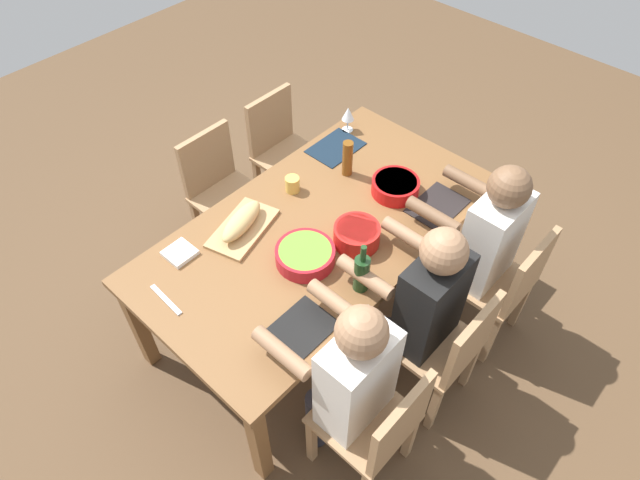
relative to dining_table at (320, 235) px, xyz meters
The scene contains 24 objects.
ground_plane 0.67m from the dining_table, ahead, with size 8.00×8.00×0.00m, color brown.
dining_table is the anchor object (origin of this frame).
chair_near_center 0.87m from the dining_table, 90.00° to the right, with size 0.40×0.40×0.85m.
diner_near_center 0.67m from the dining_table, 90.00° to the right, with size 0.41×0.53×1.20m.
chair_near_right 1.03m from the dining_table, 57.56° to the right, with size 0.40×0.40×0.85m.
diner_near_right 0.86m from the dining_table, 51.00° to the right, with size 0.41×0.53×1.20m.
chair_far_right 1.03m from the dining_table, 57.56° to the left, with size 0.40×0.40×0.85m.
chair_near_left 1.03m from the dining_table, 122.44° to the right, with size 0.40×0.40×0.85m.
diner_near_left 0.86m from the dining_table, 129.00° to the right, with size 0.41×0.53×1.20m.
chair_far_center 0.87m from the dining_table, 90.00° to the left, with size 0.40×0.40×0.85m.
serving_bowl_pasta 0.51m from the dining_table, 15.40° to the right, with size 0.26×0.26×0.09m.
serving_bowl_salad 0.27m from the dining_table, 154.44° to the right, with size 0.30×0.30×0.08m.
serving_bowl_fruit 0.26m from the dining_table, 78.87° to the right, with size 0.24×0.24×0.11m.
cutting_board 0.41m from the dining_table, 136.50° to the left, with size 0.40×0.22×0.02m, color tan.
bread_loaf 0.43m from the dining_table, 136.50° to the left, with size 0.32×0.11×0.09m, color tan.
wine_bottle 0.48m from the dining_table, 111.66° to the right, with size 0.08×0.08×0.29m.
beer_bottle 0.48m from the dining_table, 22.37° to the left, with size 0.06×0.06×0.22m, color brown.
wine_glass 0.87m from the dining_table, 30.95° to the left, with size 0.08×0.08×0.17m.
placemat_near_right 0.66m from the dining_table, 34.40° to the right, with size 0.32×0.23×0.01m, color black.
placemat_far_right 0.66m from the dining_table, 34.40° to the left, with size 0.32×0.23×0.01m, color #142333.
placemat_near_left 0.66m from the dining_table, 145.60° to the right, with size 0.32×0.23×0.01m, color black.
cup_far_center 0.34m from the dining_table, 71.72° to the left, with size 0.08×0.08×0.09m, color gold.
carving_knife 0.87m from the dining_table, 166.20° to the left, with size 0.23×0.02×0.01m, color silver.
napkin_stack 0.74m from the dining_table, 148.33° to the left, with size 0.14×0.14×0.02m, color white.
Camera 1 is at (-1.47, -1.36, 2.86)m, focal length 31.08 mm.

